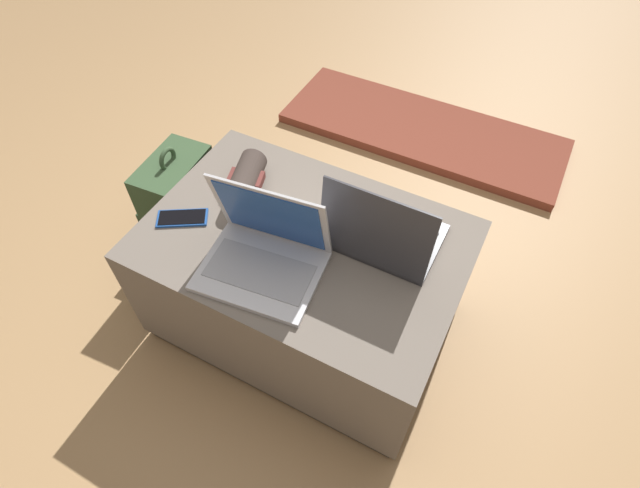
# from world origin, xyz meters

# --- Properties ---
(ground_plane) EXTENTS (14.00, 14.00, 0.00)m
(ground_plane) POSITION_xyz_m (0.00, 0.00, 0.00)
(ground_plane) COLOR tan
(ottoman) EXTENTS (0.97, 0.66, 0.48)m
(ottoman) POSITION_xyz_m (0.00, 0.00, 0.24)
(ottoman) COLOR #3D3832
(ottoman) RESTS_ON ground_plane
(laptop_near) EXTENTS (0.36, 0.30, 0.27)m
(laptop_near) POSITION_xyz_m (-0.05, -0.13, 0.53)
(laptop_near) COLOR silver
(laptop_near) RESTS_ON ottoman
(laptop_far) EXTENTS (0.32, 0.24, 0.26)m
(laptop_far) POSITION_xyz_m (0.21, 0.08, 0.53)
(laptop_far) COLOR #333338
(laptop_far) RESTS_ON ottoman
(cell_phone) EXTENTS (0.17, 0.14, 0.01)m
(cell_phone) POSITION_xyz_m (-0.37, -0.11, 0.48)
(cell_phone) COLOR #1E4C9E
(cell_phone) RESTS_ON ottoman
(backpack) EXTENTS (0.24, 0.30, 0.52)m
(backpack) POSITION_xyz_m (-0.60, 0.10, 0.22)
(backpack) COLOR #385133
(backpack) RESTS_ON ground_plane
(wrist_brace) EXTENTS (0.14, 0.22, 0.09)m
(wrist_brace) POSITION_xyz_m (-0.26, 0.10, 0.52)
(wrist_brace) COLOR #3D332D
(wrist_brace) RESTS_ON ottoman
(fireplace_hearth) EXTENTS (1.40, 0.50, 0.04)m
(fireplace_hearth) POSITION_xyz_m (0.00, 1.23, 0.02)
(fireplace_hearth) COLOR brown
(fireplace_hearth) RESTS_ON ground_plane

